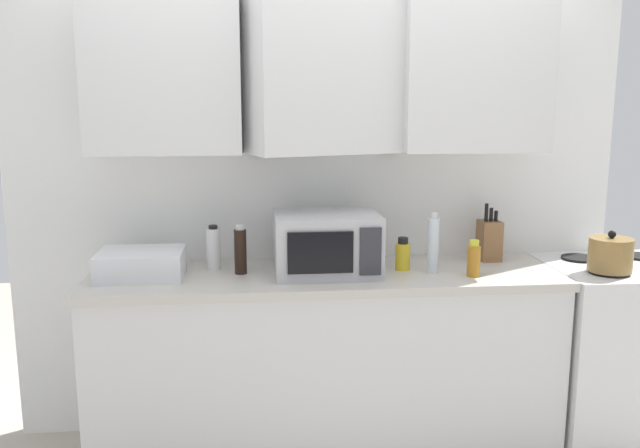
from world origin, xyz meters
name	(u,v)px	position (x,y,z in m)	size (l,w,h in m)	color
wall_back_with_cabinets	(320,126)	(0.00, -0.07, 1.57)	(3.06, 0.53, 2.60)	white
counter_run	(325,362)	(0.00, -0.30, 0.45)	(2.19, 0.63, 0.90)	silver
stove_range	(619,352)	(1.48, -0.32, 0.45)	(0.76, 0.64, 0.91)	silver
kettle	(610,254)	(1.31, -0.46, 0.99)	(0.20, 0.20, 0.19)	olive
microwave	(327,244)	(0.01, -0.32, 1.04)	(0.48, 0.37, 0.28)	#B7B7BC
dish_rack	(141,264)	(-0.84, -0.30, 0.96)	(0.38, 0.30, 0.12)	silver
knife_block	(489,240)	(0.85, -0.15, 1.00)	(0.10, 0.12, 0.29)	brown
bottle_yellow_mustard	(403,255)	(0.37, -0.29, 0.97)	(0.07, 0.07, 0.16)	gold
bottle_soy_dark	(240,251)	(-0.39, -0.29, 1.01)	(0.06, 0.06, 0.23)	black
bottle_white_jar	(214,248)	(-0.52, -0.18, 1.00)	(0.07, 0.07, 0.21)	white
bottle_clear_tall	(433,245)	(0.50, -0.36, 1.03)	(0.05, 0.05, 0.28)	silver
bottle_amber_vinegar	(474,260)	(0.67, -0.44, 0.98)	(0.06, 0.06, 0.17)	#AD701E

